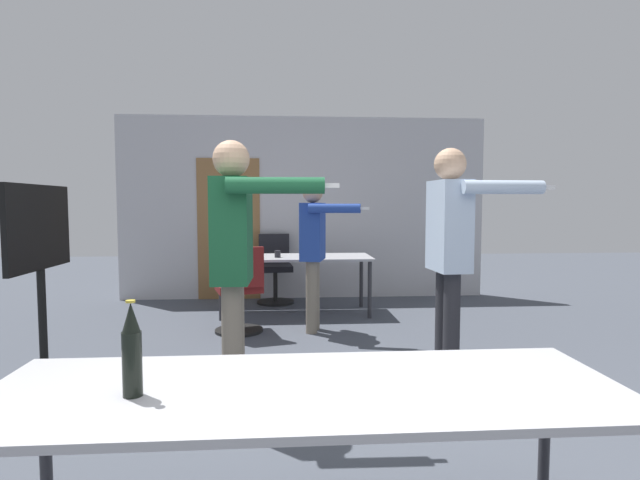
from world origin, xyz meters
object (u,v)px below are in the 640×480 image
(drink_cup, at_px, (278,254))
(person_left_plaid, at_px, (451,241))
(office_chair_mid_tucked, at_px, (240,292))
(tv_screen, at_px, (40,267))
(person_right_polo, at_px, (314,242))
(person_far_watching, at_px, (235,248))
(office_chair_near_pushed, at_px, (275,270))
(beer_bottle, at_px, (132,351))

(drink_cup, bearing_deg, person_left_plaid, -60.87)
(person_left_plaid, xyz_separation_m, office_chair_mid_tucked, (-1.75, 1.60, -0.66))
(tv_screen, height_order, person_left_plaid, person_left_plaid)
(person_right_polo, distance_m, office_chair_mid_tucked, 0.96)
(office_chair_mid_tucked, relative_size, drink_cup, 10.93)
(tv_screen, bearing_deg, person_far_watching, -110.24)
(office_chair_near_pushed, distance_m, beer_bottle, 5.33)
(office_chair_near_pushed, height_order, drink_cup, office_chair_near_pushed)
(person_left_plaid, bearing_deg, office_chair_mid_tucked, -135.19)
(person_far_watching, distance_m, person_left_plaid, 1.65)
(office_chair_mid_tucked, height_order, office_chair_near_pushed, office_chair_near_pushed)
(person_right_polo, xyz_separation_m, office_chair_mid_tucked, (-0.80, -0.04, -0.53))
(tv_screen, bearing_deg, person_left_plaid, -92.65)
(tv_screen, relative_size, beer_bottle, 4.58)
(beer_bottle, bearing_deg, office_chair_near_pushed, 85.75)
(tv_screen, relative_size, drink_cup, 17.74)
(person_far_watching, xyz_separation_m, office_chair_mid_tucked, (-0.15, 2.02, -0.65))
(tv_screen, xyz_separation_m, person_left_plaid, (3.11, -0.14, 0.19))
(tv_screen, height_order, person_right_polo, person_right_polo)
(tv_screen, relative_size, office_chair_mid_tucked, 1.62)
(person_right_polo, relative_size, drink_cup, 18.71)
(beer_bottle, bearing_deg, drink_cup, 84.29)
(person_right_polo, xyz_separation_m, drink_cup, (-0.41, 0.79, -0.21))
(person_right_polo, height_order, office_chair_mid_tucked, person_right_polo)
(person_far_watching, height_order, beer_bottle, person_far_watching)
(person_left_plaid, height_order, office_chair_near_pushed, person_left_plaid)
(tv_screen, distance_m, person_far_watching, 1.62)
(tv_screen, bearing_deg, person_right_polo, -55.25)
(person_far_watching, xyz_separation_m, person_right_polo, (0.65, 2.05, -0.12))
(office_chair_near_pushed, xyz_separation_m, drink_cup, (0.05, -0.86, 0.32))
(tv_screen, relative_size, person_right_polo, 0.95)
(person_left_plaid, xyz_separation_m, person_right_polo, (-0.95, 1.64, -0.13))
(office_chair_mid_tucked, height_order, beer_bottle, beer_bottle)
(person_left_plaid, distance_m, office_chair_near_pushed, 3.64)
(person_left_plaid, bearing_deg, person_far_watching, -78.28)
(person_right_polo, relative_size, office_chair_mid_tucked, 1.71)
(office_chair_mid_tucked, relative_size, office_chair_near_pushed, 0.99)
(person_right_polo, height_order, office_chair_near_pushed, person_right_polo)
(office_chair_mid_tucked, bearing_deg, drink_cup, 49.43)
(beer_bottle, xyz_separation_m, drink_cup, (0.44, 4.44, -0.11))
(office_chair_near_pushed, relative_size, beer_bottle, 2.86)
(office_chair_mid_tucked, distance_m, beer_bottle, 3.63)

